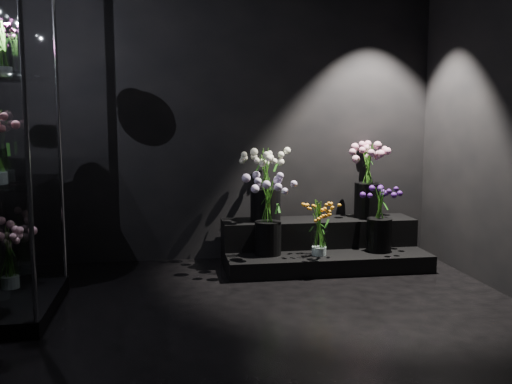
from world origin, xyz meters
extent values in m
plane|color=black|center=(0.00, 0.00, 0.00)|extent=(4.00, 4.00, 0.00)
plane|color=black|center=(0.00, 2.00, 1.40)|extent=(4.00, 0.00, 4.00)
plane|color=black|center=(0.00, -2.00, 1.40)|extent=(4.00, 0.00, 4.00)
cube|color=black|center=(0.85, 1.55, 0.08)|extent=(1.81, 0.80, 0.15)
cube|color=black|center=(0.85, 1.75, 0.28)|extent=(1.81, 0.40, 0.25)
cube|color=black|center=(-1.66, 0.66, 0.05)|extent=(0.64, 1.07, 0.11)
cube|color=white|center=(-1.66, 0.66, 0.91)|extent=(0.58, 1.01, 0.01)
cylinder|color=white|center=(0.76, 1.36, 0.26)|extent=(0.14, 0.14, 0.21)
cylinder|color=black|center=(0.32, 1.46, 0.30)|extent=(0.23, 0.23, 0.29)
cylinder|color=black|center=(1.33, 1.43, 0.30)|extent=(0.23, 0.23, 0.30)
cylinder|color=black|center=(0.35, 1.77, 0.55)|extent=(0.28, 0.28, 0.30)
cylinder|color=black|center=(1.34, 1.77, 0.57)|extent=(0.25, 0.25, 0.33)
cylinder|color=white|center=(-1.63, 0.78, 1.72)|extent=(0.13, 0.13, 0.20)
cylinder|color=white|center=(-1.69, 0.90, 0.24)|extent=(0.14, 0.14, 0.26)
camera|label=1|loc=(-0.55, -3.37, 1.34)|focal=40.00mm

